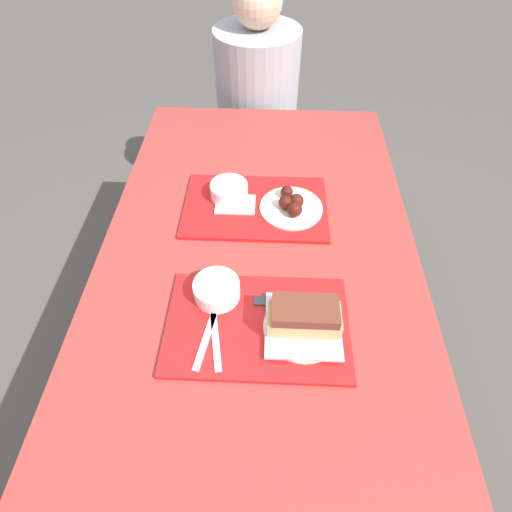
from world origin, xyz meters
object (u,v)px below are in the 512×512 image
object	(u,v)px
tray_far	(255,207)
bowl_coleslaw_near	(217,289)
wings_plate_far	(291,205)
person_seated_across	(257,85)
brisket_sandwich_plate	(304,320)
bowl_coleslaw_far	(229,190)
tray_near	(257,325)

from	to	relation	value
tray_far	bowl_coleslaw_near	bearing A→B (deg)	-103.44
wings_plate_far	person_seated_across	world-z (taller)	person_seated_across
tray_far	wings_plate_far	xyz separation A→B (m)	(0.11, -0.01, 0.02)
bowl_coleslaw_near	person_seated_across	size ratio (longest dim) A/B	0.16
wings_plate_far	person_seated_across	bearing A→B (deg)	99.48
tray_far	brisket_sandwich_plate	distance (m)	0.46
bowl_coleslaw_near	brisket_sandwich_plate	bearing A→B (deg)	-22.08
person_seated_across	bowl_coleslaw_near	bearing A→B (deg)	-92.68
bowl_coleslaw_far	brisket_sandwich_plate	bearing A→B (deg)	-65.26
bowl_coleslaw_far	person_seated_across	xyz separation A→B (m)	(0.06, 0.79, -0.04)
brisket_sandwich_plate	person_seated_across	size ratio (longest dim) A/B	0.26
bowl_coleslaw_far	tray_far	bearing A→B (deg)	-24.83
brisket_sandwich_plate	person_seated_across	world-z (taller)	person_seated_across
bowl_coleslaw_near	person_seated_across	xyz separation A→B (m)	(0.05, 1.17, -0.04)
tray_near	bowl_coleslaw_near	distance (m)	0.14
bowl_coleslaw_near	bowl_coleslaw_far	xyz separation A→B (m)	(-0.00, 0.39, 0.00)
tray_near	brisket_sandwich_plate	world-z (taller)	brisket_sandwich_plate
brisket_sandwich_plate	bowl_coleslaw_far	distance (m)	0.52
tray_far	bowl_coleslaw_near	world-z (taller)	bowl_coleslaw_near
tray_near	tray_far	xyz separation A→B (m)	(-0.02, 0.43, 0.00)
tray_near	bowl_coleslaw_far	world-z (taller)	bowl_coleslaw_far
tray_near	wings_plate_far	size ratio (longest dim) A/B	2.29
bowl_coleslaw_far	tray_near	bearing A→B (deg)	-76.85
brisket_sandwich_plate	bowl_coleslaw_near	bearing A→B (deg)	157.92
person_seated_across	wings_plate_far	bearing A→B (deg)	-80.52
tray_near	bowl_coleslaw_near	bearing A→B (deg)	143.09
tray_far	bowl_coleslaw_far	xyz separation A→B (m)	(-0.09, 0.04, 0.03)
wings_plate_far	bowl_coleslaw_near	bearing A→B (deg)	-120.11
bowl_coleslaw_near	brisket_sandwich_plate	distance (m)	0.23
bowl_coleslaw_near	person_seated_across	world-z (taller)	person_seated_across
wings_plate_far	tray_far	bearing A→B (deg)	173.77
brisket_sandwich_plate	bowl_coleslaw_far	xyz separation A→B (m)	(-0.22, 0.48, -0.01)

